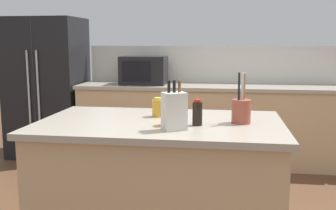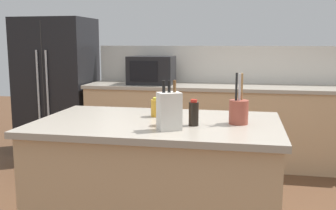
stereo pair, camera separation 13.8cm
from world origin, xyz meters
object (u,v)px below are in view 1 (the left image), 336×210
(utensil_crock, at_px, (241,110))
(honey_jar, at_px, (158,108))
(microwave, at_px, (144,70))
(knife_block, at_px, (174,111))
(soy_sauce_bottle, at_px, (197,113))
(pepper_grinder, at_px, (176,109))
(spice_jar_paprika, at_px, (166,118))
(refrigerator, at_px, (48,87))

(utensil_crock, bearing_deg, honey_jar, 165.57)
(microwave, xyz_separation_m, knife_block, (0.69, -2.44, -0.06))
(utensil_crock, height_order, soy_sauce_bottle, utensil_crock)
(microwave, relative_size, pepper_grinder, 2.61)
(utensil_crock, height_order, spice_jar_paprika, utensil_crock)
(refrigerator, xyz_separation_m, pepper_grinder, (1.95, -2.33, 0.16))
(spice_jar_paprika, bearing_deg, knife_block, -57.29)
(refrigerator, height_order, microwave, refrigerator)
(refrigerator, height_order, pepper_grinder, refrigerator)
(microwave, bearing_deg, honey_jar, -75.45)
(knife_block, xyz_separation_m, pepper_grinder, (-0.01, 0.16, -0.02))
(knife_block, xyz_separation_m, honey_jar, (-0.16, 0.39, -0.05))
(refrigerator, distance_m, pepper_grinder, 3.04)
(spice_jar_paprika, distance_m, soy_sauce_bottle, 0.20)
(knife_block, distance_m, utensil_crock, 0.47)
(knife_block, distance_m, pepper_grinder, 0.16)
(soy_sauce_bottle, bearing_deg, honey_jar, 139.13)
(microwave, distance_m, spice_jar_paprika, 2.42)
(soy_sauce_bottle, bearing_deg, microwave, 109.63)
(refrigerator, xyz_separation_m, spice_jar_paprika, (1.90, -2.39, 0.12))
(microwave, height_order, knife_block, microwave)
(knife_block, xyz_separation_m, spice_jar_paprika, (-0.06, 0.10, -0.07))
(utensil_crock, xyz_separation_m, soy_sauce_bottle, (-0.27, -0.11, -0.01))
(honey_jar, bearing_deg, refrigerator, 130.65)
(pepper_grinder, bearing_deg, microwave, 106.69)
(refrigerator, relative_size, knife_block, 6.02)
(pepper_grinder, xyz_separation_m, honey_jar, (-0.15, 0.23, -0.04))
(spice_jar_paprika, bearing_deg, soy_sauce_bottle, 13.29)
(microwave, bearing_deg, utensil_crock, -63.59)
(spice_jar_paprika, bearing_deg, pepper_grinder, 47.39)
(honey_jar, bearing_deg, knife_block, -67.54)
(refrigerator, bearing_deg, soy_sauce_bottle, -48.33)
(utensil_crock, distance_m, soy_sauce_bottle, 0.29)
(microwave, xyz_separation_m, spice_jar_paprika, (0.63, -2.34, -0.12))
(spice_jar_paprika, bearing_deg, utensil_crock, 18.15)
(knife_block, relative_size, utensil_crock, 0.91)
(pepper_grinder, relative_size, spice_jar_paprika, 1.98)
(pepper_grinder, bearing_deg, soy_sauce_bottle, -6.14)
(refrigerator, distance_m, utensil_crock, 3.25)
(spice_jar_paprika, relative_size, honey_jar, 0.79)
(utensil_crock, distance_m, pepper_grinder, 0.41)
(utensil_crock, bearing_deg, microwave, 116.41)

